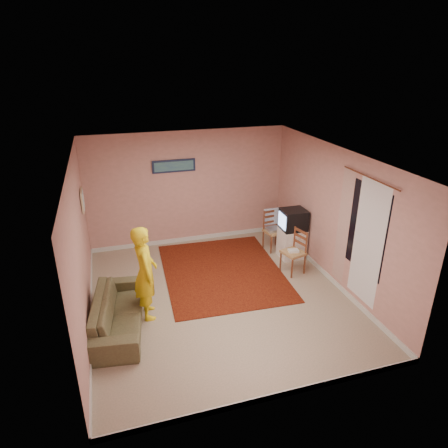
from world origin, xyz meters
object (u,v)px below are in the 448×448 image
object	(u,v)px
tv_cabinet	(292,243)
chair_b	(294,248)
sofa	(118,312)
person	(145,273)
crt_tv	(293,220)
chair_a	(274,227)

from	to	relation	value
tv_cabinet	chair_b	size ratio (longest dim) A/B	1.32
tv_cabinet	sofa	world-z (taller)	tv_cabinet
sofa	person	distance (m)	0.76
crt_tv	chair_a	xyz separation A→B (m)	(-0.22, 0.45, -0.32)
crt_tv	chair_a	size ratio (longest dim) A/B	1.08
tv_cabinet	chair_b	xyz separation A→B (m)	(-0.28, -0.63, 0.23)
person	chair_a	bearing A→B (deg)	-61.51
tv_cabinet	person	size ratio (longest dim) A/B	0.40
sofa	person	xyz separation A→B (m)	(0.50, 0.19, 0.54)
chair_b	sofa	distance (m)	3.57
sofa	chair_a	bearing A→B (deg)	-54.09
person	chair_b	bearing A→B (deg)	-79.16
sofa	chair_b	bearing A→B (deg)	-69.22
chair_b	person	size ratio (longest dim) A/B	0.31
crt_tv	sofa	distance (m)	4.05
tv_cabinet	sofa	xyz separation A→B (m)	(-3.75, -1.43, -0.05)
chair_a	crt_tv	bearing A→B (deg)	-74.62
crt_tv	person	distance (m)	3.47
chair_a	person	size ratio (longest dim) A/B	0.30
chair_a	chair_b	distance (m)	1.09
chair_a	person	bearing A→B (deg)	-161.10
tv_cabinet	sofa	size ratio (longest dim) A/B	0.35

